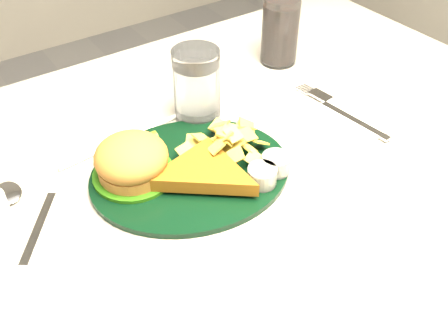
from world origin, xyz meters
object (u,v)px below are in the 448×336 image
Objects in this scene: dinner_plate at (190,157)px; water_glass at (197,85)px; fork_napkin at (350,118)px; table at (218,310)px; cola_glass at (280,31)px.

water_glass is (0.09, 0.12, 0.03)m from dinner_plate.
water_glass is at bearing 67.30° from dinner_plate.
water_glass is at bearing 136.24° from fork_napkin.
table is at bearing 166.98° from fork_napkin.
dinner_plate is 1.67× the size of fork_napkin.
table is 0.45m from water_glass.
cola_glass reaches higher than table.
water_glass is at bearing -163.35° from cola_glass.
water_glass is 0.94× the size of cola_glass.
table is at bearing 6.45° from dinner_plate.
water_glass is 0.69× the size of fork_napkin.
dinner_plate reaches higher than table.
cola_glass is 0.23m from fork_napkin.
cola_glass reaches higher than water_glass.
table is 0.41m from dinner_plate.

